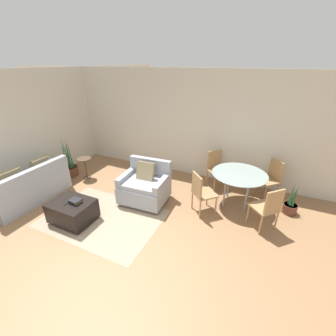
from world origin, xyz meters
The scene contains 17 objects.
ground_plane centered at (0.00, 0.00, 0.00)m, with size 20.00×20.00×0.00m, color #936B47.
wall_back centered at (0.00, 3.48, 1.38)m, with size 12.00×0.06×2.75m.
wall_left centered at (-3.14, 1.50, 1.38)m, with size 0.06×12.00×2.75m.
area_rug centered at (-0.58, 0.80, 0.00)m, with size 2.31×1.62×0.01m.
couch centered at (-2.55, 0.65, 0.30)m, with size 0.93×1.71×0.90m.
armchair centered at (-0.11, 1.74, 0.36)m, with size 1.03×0.89×0.92m.
ottoman centered at (-1.04, 0.50, 0.24)m, with size 0.80×0.63×0.44m.
book_stack centered at (-0.93, 0.52, 0.48)m, with size 0.24×0.19×0.07m.
tv_remote_primary centered at (-1.09, 0.45, 0.45)m, with size 0.07×0.17×0.01m.
potted_plant centered at (-2.63, 1.94, 0.23)m, with size 0.40×0.40×1.15m.
side_table centered at (-2.10, 2.01, 0.40)m, with size 0.36×0.36×0.58m.
dining_table centered at (1.78, 2.46, 0.67)m, with size 1.15×1.15×0.75m.
dining_chair_near_left centered at (1.15, 1.82, 0.52)m, with size 0.59×0.59×0.90m.
dining_chair_near_right centered at (2.41, 1.82, 0.52)m, with size 0.59×0.59×0.90m.
dining_chair_far_left centered at (1.15, 3.09, 0.52)m, with size 0.59×0.59×0.90m.
dining_chair_far_right centered at (2.41, 3.09, 0.52)m, with size 0.59×0.59×0.90m.
potted_plant_small centered at (2.86, 2.60, 0.17)m, with size 0.28×0.28×0.70m.
Camera 1 is at (2.17, -1.98, 2.90)m, focal length 24.00 mm.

